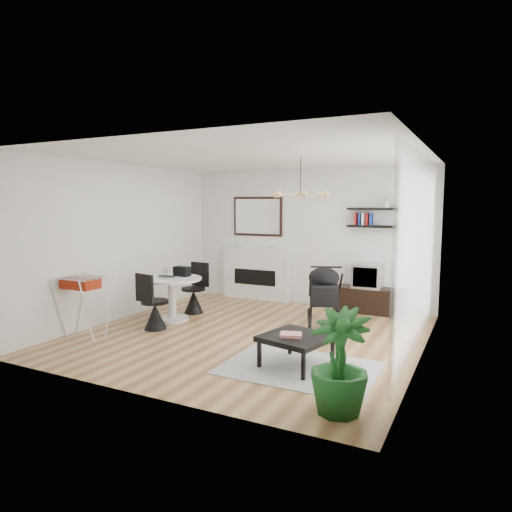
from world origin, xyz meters
The scene contains 25 objects.
floor centered at (0.00, 0.00, 0.00)m, with size 5.00×5.00×0.00m, color brown.
ceiling centered at (0.00, 0.00, 2.70)m, with size 5.00×5.00×0.00m, color white.
wall_back centered at (0.00, 2.50, 1.35)m, with size 5.00×5.00×0.00m, color white.
wall_left centered at (-2.50, 0.00, 1.35)m, with size 5.00×5.00×0.00m, color white.
wall_right centered at (2.50, 0.00, 1.35)m, with size 5.00×5.00×0.00m, color white.
sheer_curtain centered at (2.40, 0.20, 1.35)m, with size 0.04×3.60×2.60m, color white.
fireplace centered at (-1.10, 2.42, 0.69)m, with size 1.50×0.17×2.16m.
shelf_lower centered at (1.31, 2.37, 1.60)m, with size 0.90×0.25×0.04m, color black.
shelf_upper centered at (1.31, 2.37, 1.92)m, with size 0.90×0.25×0.04m, color black.
pendant_lamp centered at (0.70, 0.30, 2.15)m, with size 0.90×0.90×0.10m, color tan, non-canonical shape.
tv_console centered at (1.31, 2.27, 0.23)m, with size 1.25×0.44×0.47m, color black.
crt_tv centered at (1.28, 2.27, 0.69)m, with size 0.51×0.45×0.45m.
dining_table centered at (-1.59, 0.16, 0.50)m, with size 1.03×1.03×0.75m.
laptop centered at (-1.70, 0.10, 0.76)m, with size 0.35×0.22×0.03m, color black.
black_bag centered at (-1.54, 0.40, 0.83)m, with size 0.28×0.17×0.17m, color black.
newspaper centered at (-1.45, 0.06, 0.76)m, with size 0.32×0.27×0.01m, color silver.
drinking_glass centered at (-1.86, 0.35, 0.81)m, with size 0.06×0.06×0.11m, color white.
chair_far centered at (-1.58, 0.81, 0.29)m, with size 0.44×0.46×0.93m.
chair_near centered at (-1.51, -0.42, 0.29)m, with size 0.46×0.47×0.92m.
drying_rack centered at (-2.18, -1.22, 0.49)m, with size 0.63×0.59×0.93m.
stroller centered at (0.82, 1.13, 0.46)m, with size 0.80×0.97×1.07m.
rug centered at (1.22, -1.01, 0.01)m, with size 1.86×1.34×0.01m, color #9B9B9B.
coffee_table centered at (1.16, -0.97, 0.36)m, with size 0.91×0.91×0.39m.
magazines centered at (1.12, -1.05, 0.42)m, with size 0.26×0.20×0.04m, color #D54535.
potted_plant centered at (1.99, -1.97, 0.51)m, with size 0.57×0.57×1.02m, color #17531C.
Camera 1 is at (3.18, -6.09, 2.02)m, focal length 32.00 mm.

